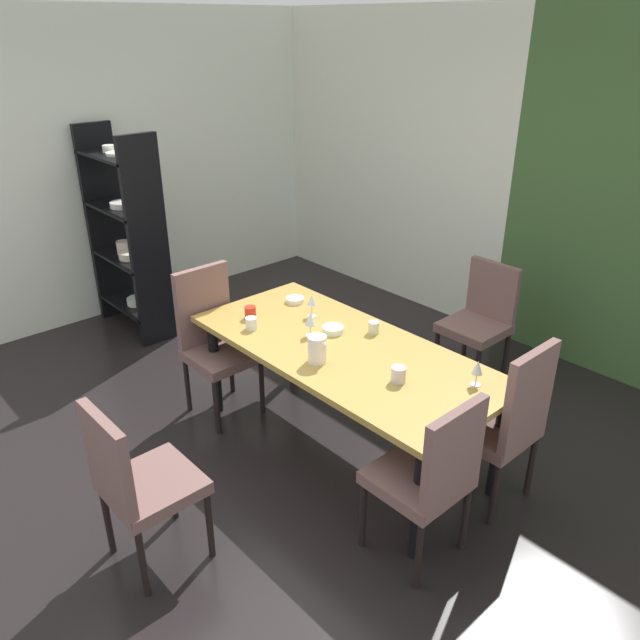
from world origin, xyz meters
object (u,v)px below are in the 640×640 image
object	(u,v)px
chair_head_near	(136,480)
chair_right_far	(506,420)
wine_glass_rear	(312,301)
wine_glass_corner	(310,320)
wine_glass_near_shelf	(477,368)
display_shelf	(126,234)
chair_left_near	(214,337)
cup_right	(251,323)
serving_bowl_front	(333,329)
cup_west	(374,328)
pitcher_center	(317,349)
serving_bowl_east	(295,300)
dining_table	(343,359)
chair_head_far	(481,317)
cup_near_window	(250,312)
chair_right_near	(431,474)
cup_north	(398,375)

from	to	relation	value
chair_head_near	chair_right_far	world-z (taller)	chair_right_far
wine_glass_rear	wine_glass_corner	bearing A→B (deg)	-43.48
chair_head_near	wine_glass_near_shelf	xyz separation A→B (m)	(0.79, 1.66, 0.32)
display_shelf	wine_glass_rear	world-z (taller)	display_shelf
chair_left_near	cup_right	world-z (taller)	chair_left_near
serving_bowl_front	cup_west	xyz separation A→B (m)	(0.18, 0.19, 0.02)
wine_glass_near_shelf	wine_glass_rear	size ratio (longest dim) A/B	0.99
wine_glass_corner	pitcher_center	world-z (taller)	pitcher_center
cup_west	serving_bowl_east	bearing A→B (deg)	-175.21
display_shelf	wine_glass_corner	xyz separation A→B (m)	(2.34, 0.08, -0.02)
cup_right	wine_glass_near_shelf	bearing A→B (deg)	19.73
dining_table	cup_west	bearing A→B (deg)	92.78
wine_glass_rear	cup_right	xyz separation A→B (m)	(-0.12, -0.42, -0.07)
chair_head_near	serving_bowl_east	distance (m)	1.82
chair_head_far	dining_table	bearing A→B (deg)	88.11
wine_glass_rear	wine_glass_corner	distance (m)	0.29
serving_bowl_east	cup_near_window	xyz separation A→B (m)	(-0.00, -0.39, 0.02)
wine_glass_rear	chair_right_near	bearing A→B (deg)	-18.49
cup_north	cup_west	xyz separation A→B (m)	(-0.51, 0.34, -0.01)
chair_right_near	serving_bowl_front	xyz separation A→B (m)	(-1.16, 0.42, 0.23)
pitcher_center	wine_glass_corner	bearing A→B (deg)	145.53
cup_near_window	chair_right_near	bearing A→B (deg)	-5.18
pitcher_center	serving_bowl_east	bearing A→B (deg)	148.55
wine_glass_near_shelf	cup_west	size ratio (longest dim) A/B	1.92
cup_near_window	cup_right	distance (m)	0.17
chair_head_near	pitcher_center	world-z (taller)	chair_head_near
chair_head_near	chair_left_near	bearing A→B (deg)	131.70
cup_right	pitcher_center	bearing A→B (deg)	2.61
chair_head_far	chair_left_near	xyz separation A→B (m)	(-1.01, -1.75, 0.04)
wine_glass_near_shelf	pitcher_center	world-z (taller)	pitcher_center
cup_north	cup_near_window	bearing A→B (deg)	-174.63
chair_head_near	cup_right	size ratio (longest dim) A/B	12.00
cup_north	cup_west	size ratio (longest dim) A/B	1.16
wine_glass_rear	cup_right	world-z (taller)	wine_glass_rear
wine_glass_near_shelf	cup_north	xyz separation A→B (m)	(-0.31, -0.29, -0.06)
wine_glass_corner	pitcher_center	distance (m)	0.34
cup_right	display_shelf	bearing A→B (deg)	175.99
chair_right_far	display_shelf	world-z (taller)	display_shelf
cup_west	display_shelf	bearing A→B (deg)	-171.12
chair_right_far	pitcher_center	world-z (taller)	chair_right_far
wine_glass_corner	serving_bowl_front	bearing A→B (deg)	66.07
serving_bowl_east	serving_bowl_front	bearing A→B (deg)	-13.36
chair_left_near	cup_right	distance (m)	0.44
wine_glass_near_shelf	cup_north	size ratio (longest dim) A/B	1.66
chair_right_near	display_shelf	world-z (taller)	display_shelf
chair_head_far	serving_bowl_east	size ratio (longest dim) A/B	7.21
cup_west	wine_glass_rear	bearing A→B (deg)	-164.55
dining_table	cup_west	size ratio (longest dim) A/B	25.96
chair_right_near	cup_near_window	distance (m)	1.71
wine_glass_near_shelf	wine_glass_corner	world-z (taller)	wine_glass_corner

